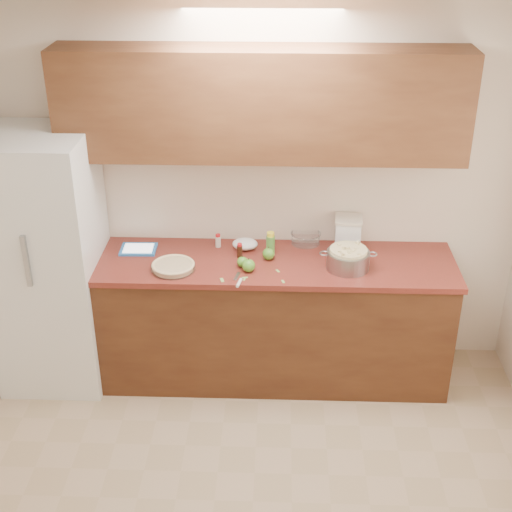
{
  "coord_description": "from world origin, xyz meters",
  "views": [
    {
      "loc": [
        0.12,
        -2.77,
        3.18
      ],
      "look_at": [
        -0.03,
        1.43,
        0.98
      ],
      "focal_mm": 50.0,
      "sensor_mm": 36.0,
      "label": 1
    }
  ],
  "objects_px": {
    "pie": "(173,266)",
    "flour_canister": "(348,233)",
    "tablet": "(138,249)",
    "colander": "(348,259)"
  },
  "relations": [
    {
      "from": "colander",
      "to": "tablet",
      "type": "xyz_separation_m",
      "value": [
        -1.43,
        0.21,
        -0.06
      ]
    },
    {
      "from": "flour_canister",
      "to": "tablet",
      "type": "height_order",
      "value": "flour_canister"
    },
    {
      "from": "flour_canister",
      "to": "colander",
      "type": "bearing_deg",
      "value": -93.92
    },
    {
      "from": "pie",
      "to": "tablet",
      "type": "bearing_deg",
      "value": 136.03
    },
    {
      "from": "colander",
      "to": "tablet",
      "type": "distance_m",
      "value": 1.45
    },
    {
      "from": "pie",
      "to": "colander",
      "type": "height_order",
      "value": "colander"
    },
    {
      "from": "pie",
      "to": "tablet",
      "type": "relative_size",
      "value": 1.17
    },
    {
      "from": "pie",
      "to": "colander",
      "type": "relative_size",
      "value": 0.77
    },
    {
      "from": "pie",
      "to": "flour_canister",
      "type": "xyz_separation_m",
      "value": [
        1.17,
        0.36,
        0.09
      ]
    },
    {
      "from": "pie",
      "to": "tablet",
      "type": "xyz_separation_m",
      "value": [
        -0.28,
        0.27,
        -0.02
      ]
    }
  ]
}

